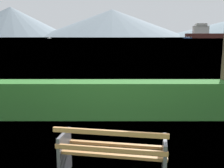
# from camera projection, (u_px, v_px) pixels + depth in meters

# --- Properties ---
(water_surface) EXTENTS (620.00, 620.00, 0.00)m
(water_surface) POSITION_uv_depth(u_px,v_px,m) (111.00, 38.00, 307.91)
(water_surface) COLOR #7A99A8
(water_surface) RESTS_ON ground_plane
(park_bench) EXTENTS (1.65, 0.82, 0.87)m
(park_bench) POSITION_uv_depth(u_px,v_px,m) (112.00, 153.00, 3.78)
(park_bench) COLOR #A0703F
(park_bench) RESTS_ON ground_plane
(hedge_row) EXTENTS (10.35, 0.71, 0.95)m
(hedge_row) POSITION_uv_depth(u_px,v_px,m) (112.00, 99.00, 6.77)
(hedge_row) COLOR #2D6B28
(hedge_row) RESTS_ON ground_plane
(cargo_ship_large) EXTENTS (79.94, 23.62, 14.31)m
(cargo_ship_large) POSITION_uv_depth(u_px,v_px,m) (220.00, 34.00, 254.40)
(cargo_ship_large) COLOR #471E19
(cargo_ship_large) RESTS_ON water_surface
(fishing_boat_near) EXTENTS (2.58, 4.82, 1.08)m
(fishing_boat_near) POSITION_uv_depth(u_px,v_px,m) (49.00, 38.00, 232.22)
(fishing_boat_near) COLOR silver
(fishing_boat_near) RESTS_ON water_surface
(sailboat_mid) EXTENTS (6.27, 7.59, 1.59)m
(sailboat_mid) POSITION_uv_depth(u_px,v_px,m) (187.00, 38.00, 234.44)
(sailboat_mid) COLOR #335693
(sailboat_mid) RESTS_ON water_surface
(distant_hills) EXTENTS (829.99, 380.16, 64.03)m
(distant_hills) POSITION_uv_depth(u_px,v_px,m) (140.00, 24.00, 560.43)
(distant_hills) COLOR gray
(distant_hills) RESTS_ON ground_plane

